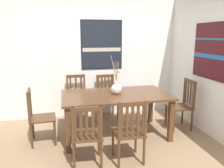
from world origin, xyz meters
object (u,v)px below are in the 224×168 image
at_px(chair_4, 182,104).
at_px(chair_5, 39,116).
at_px(dining_table, 116,99).
at_px(chair_0, 107,96).
at_px(chair_2, 87,134).
at_px(painting_on_side_wall, 211,51).
at_px(painting_on_back_wall, 102,45).
at_px(chair_1, 129,131).
at_px(chair_3, 77,98).
at_px(centerpiece_vase, 117,88).

relative_size(chair_4, chair_5, 1.04).
relative_size(dining_table, chair_0, 1.99).
height_order(chair_2, painting_on_side_wall, painting_on_side_wall).
height_order(dining_table, chair_2, chair_2).
distance_m(chair_0, painting_on_back_wall, 1.12).
bearing_deg(chair_2, chair_1, -4.11).
bearing_deg(chair_4, chair_5, -179.04).
bearing_deg(chair_5, chair_4, 0.96).
xyz_separation_m(dining_table, chair_2, (-0.61, -0.88, -0.19)).
bearing_deg(chair_1, chair_4, 34.99).
bearing_deg(chair_0, painting_on_side_wall, -35.98).
bearing_deg(chair_4, chair_1, -145.01).
bearing_deg(chair_3, chair_4, -23.56).
relative_size(centerpiece_vase, chair_3, 0.71).
bearing_deg(chair_5, chair_3, 52.96).
bearing_deg(painting_on_back_wall, painting_on_side_wall, -40.13).
bearing_deg(centerpiece_vase, chair_0, 89.79).
bearing_deg(chair_3, centerpiece_vase, -54.16).
xyz_separation_m(chair_1, chair_5, (-1.30, 0.90, -0.01)).
relative_size(chair_1, chair_3, 0.98).
distance_m(chair_0, chair_1, 1.84).
distance_m(chair_2, chair_5, 1.11).
relative_size(chair_5, painting_on_back_wall, 0.88).
relative_size(chair_0, painting_on_side_wall, 0.97).
bearing_deg(painting_on_side_wall, chair_3, 153.36).
bearing_deg(dining_table, chair_4, 1.09).
distance_m(chair_2, painting_on_side_wall, 2.55).
distance_m(chair_2, chair_4, 2.14).
distance_m(chair_0, chair_3, 0.65).
distance_m(chair_0, painting_on_side_wall, 2.26).
relative_size(dining_table, chair_1, 1.98).
xyz_separation_m(chair_4, chair_5, (-2.65, -0.04, -0.01)).
xyz_separation_m(chair_2, painting_on_back_wall, (0.57, 2.04, 1.11)).
height_order(chair_3, chair_5, chair_3).
bearing_deg(painting_on_side_wall, dining_table, 171.02).
relative_size(centerpiece_vase, chair_1, 0.73).
height_order(dining_table, painting_on_side_wall, painting_on_side_wall).
distance_m(centerpiece_vase, chair_4, 1.38).
xyz_separation_m(centerpiece_vase, chair_2, (-0.62, -0.86, -0.42)).
xyz_separation_m(dining_table, chair_0, (0.02, 0.92, -0.18)).
distance_m(dining_table, chair_1, 0.94).
bearing_deg(chair_3, painting_on_side_wall, -26.64).
xyz_separation_m(chair_5, painting_on_side_wall, (2.96, -0.24, 1.04)).
bearing_deg(chair_4, centerpiece_vase, -178.27).
height_order(painting_on_back_wall, painting_on_side_wall, painting_on_back_wall).
xyz_separation_m(chair_2, painting_on_side_wall, (2.25, 0.62, 1.04)).
bearing_deg(chair_5, centerpiece_vase, 0.19).
xyz_separation_m(chair_0, chair_4, (1.31, -0.90, 0.00)).
xyz_separation_m(painting_on_back_wall, painting_on_side_wall, (1.68, -1.42, -0.07)).
bearing_deg(chair_1, chair_3, 108.86).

